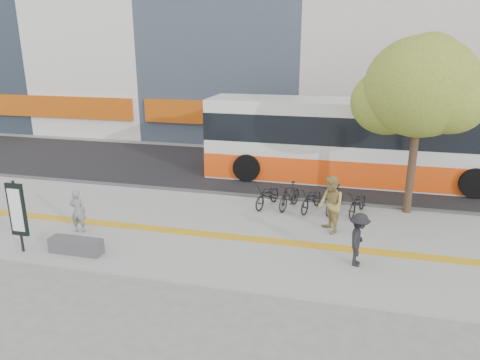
% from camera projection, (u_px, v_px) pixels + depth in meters
% --- Properties ---
extents(ground, '(120.00, 120.00, 0.00)m').
position_uv_depth(ground, '(175.00, 247.00, 13.72)').
color(ground, slate).
rests_on(ground, ground).
extents(sidewalk, '(40.00, 7.00, 0.08)m').
position_uv_depth(sidewalk, '(191.00, 227.00, 15.09)').
color(sidewalk, gray).
rests_on(sidewalk, ground).
extents(tactile_strip, '(40.00, 0.45, 0.01)m').
position_uv_depth(tactile_strip, '(186.00, 232.00, 14.62)').
color(tactile_strip, '#C29516').
rests_on(tactile_strip, sidewalk).
extents(street, '(40.00, 8.00, 0.06)m').
position_uv_depth(street, '(244.00, 169.00, 22.05)').
color(street, black).
rests_on(street, ground).
extents(curb, '(40.00, 0.25, 0.14)m').
position_uv_depth(curb, '(221.00, 194.00, 18.33)').
color(curb, '#39393C').
rests_on(curb, ground).
extents(bench, '(1.60, 0.45, 0.45)m').
position_uv_depth(bench, '(76.00, 246.00, 13.12)').
color(bench, '#39393C').
rests_on(bench, sidewalk).
extents(signboard, '(0.55, 0.10, 2.20)m').
position_uv_depth(signboard, '(17.00, 211.00, 12.90)').
color(signboard, black).
rests_on(signboard, sidewalk).
extents(street_tree, '(4.40, 3.80, 6.31)m').
position_uv_depth(street_tree, '(420.00, 89.00, 15.18)').
color(street_tree, '#332017').
rests_on(street_tree, sidewalk).
extents(bus, '(13.37, 3.17, 3.56)m').
position_uv_depth(bus, '(356.00, 143.00, 19.85)').
color(bus, silver).
rests_on(bus, street).
extents(bicycle_row, '(4.40, 1.82, 1.00)m').
position_uv_depth(bicycle_row, '(312.00, 198.00, 16.38)').
color(bicycle_row, black).
rests_on(bicycle_row, sidewalk).
extents(seated_woman, '(0.57, 0.42, 1.45)m').
position_uv_depth(seated_woman, '(78.00, 211.00, 14.46)').
color(seated_woman, black).
rests_on(seated_woman, sidewalk).
extents(pedestrian_tan, '(1.06, 1.15, 1.90)m').
position_uv_depth(pedestrian_tan, '(331.00, 205.00, 14.37)').
color(pedestrian_tan, '#9F8749').
rests_on(pedestrian_tan, sidewalk).
extents(pedestrian_dark, '(0.67, 1.04, 1.53)m').
position_uv_depth(pedestrian_dark, '(359.00, 240.00, 12.25)').
color(pedestrian_dark, black).
rests_on(pedestrian_dark, sidewalk).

